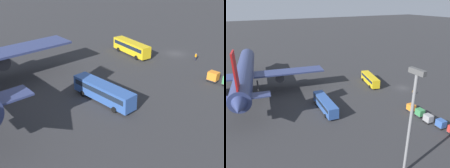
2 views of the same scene
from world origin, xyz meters
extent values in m
plane|color=#2D2D30|center=(0.00, 0.00, 0.00)|extent=(600.00, 600.00, 0.00)
cylinder|color=navy|center=(21.46, 46.58, 6.74)|extent=(47.78, 12.42, 5.18)
cone|color=navy|center=(46.24, 42.73, 6.74)|extent=(6.39, 5.74, 4.93)
cone|color=navy|center=(-3.57, 50.47, 6.74)|extent=(7.38, 5.65, 4.67)
cube|color=navy|center=(17.04, 33.57, 6.09)|extent=(9.47, 22.56, 0.44)
cube|color=red|center=(0.32, 49.86, 13.48)|extent=(4.75, 1.09, 8.30)
cube|color=navy|center=(-0.15, 49.94, 7.26)|extent=(5.36, 13.83, 0.28)
cylinder|color=#38383D|center=(18.95, 36.60, 4.45)|extent=(6.08, 3.69, 2.85)
cylinder|color=#38383D|center=(37.91, 44.02, 2.07)|extent=(0.50, 0.50, 4.15)
cylinder|color=black|center=(37.91, 44.02, 0.45)|extent=(0.97, 0.63, 0.90)
cylinder|color=#38383D|center=(19.63, 50.27, 2.07)|extent=(0.50, 0.50, 4.15)
cylinder|color=black|center=(19.63, 50.27, 0.45)|extent=(0.97, 0.63, 0.90)
cylinder|color=#38383D|center=(18.60, 43.61, 2.07)|extent=(0.50, 0.50, 4.15)
cylinder|color=black|center=(18.60, 43.61, 0.45)|extent=(0.97, 0.63, 0.90)
cube|color=gold|center=(8.22, 7.48, 1.84)|extent=(11.84, 5.59, 2.78)
cube|color=#192333|center=(8.22, 7.48, 2.32)|extent=(10.96, 5.39, 0.89)
cylinder|color=black|center=(12.04, 7.86, 0.50)|extent=(1.04, 0.55, 1.00)
cylinder|color=black|center=(11.31, 5.21, 0.50)|extent=(1.04, 0.55, 1.00)
cylinder|color=black|center=(5.13, 9.76, 0.50)|extent=(1.04, 0.55, 1.00)
cylinder|color=black|center=(4.40, 7.10, 0.50)|extent=(1.04, 0.55, 1.00)
cube|color=#2D5199|center=(-2.14, 29.68, 1.84)|extent=(13.01, 3.86, 2.78)
cube|color=#192333|center=(-2.14, 29.68, 2.32)|extent=(11.99, 3.81, 0.89)
cylinder|color=black|center=(1.94, 30.74, 0.50)|extent=(1.02, 0.39, 1.00)
cylinder|color=black|center=(1.69, 27.91, 0.50)|extent=(1.02, 0.39, 1.00)
cylinder|color=black|center=(-5.97, 31.46, 0.50)|extent=(1.02, 0.39, 1.00)
cylinder|color=black|center=(-6.23, 28.62, 0.50)|extent=(1.02, 0.39, 1.00)
cylinder|color=#1E1E2D|center=(-5.90, 1.15, 0.42)|extent=(0.32, 0.32, 0.85)
cylinder|color=orange|center=(-5.90, 1.15, 1.18)|extent=(0.38, 0.38, 0.65)
sphere|color=tan|center=(-5.90, 1.15, 1.62)|extent=(0.24, 0.24, 0.24)
cylinder|color=black|center=(-25.02, 10.16, 0.18)|extent=(0.37, 0.15, 0.36)
cube|color=#38383D|center=(-22.78, 9.78, 0.41)|extent=(2.12, 1.84, 0.10)
cube|color=#33569E|center=(-22.78, 9.78, 1.26)|extent=(2.02, 1.75, 1.60)
cylinder|color=black|center=(-21.97, 10.35, 0.18)|extent=(0.37, 0.15, 0.36)
cylinder|color=black|center=(-22.07, 9.08, 0.18)|extent=(0.37, 0.15, 0.36)
cylinder|color=black|center=(-23.48, 10.47, 0.18)|extent=(0.37, 0.15, 0.36)
cylinder|color=black|center=(-23.58, 9.20, 0.18)|extent=(0.37, 0.15, 0.36)
cube|color=#38383D|center=(-19.72, 10.41, 0.41)|extent=(2.12, 1.84, 0.10)
cube|color=gray|center=(-19.72, 10.41, 1.26)|extent=(2.02, 1.75, 1.60)
cylinder|color=black|center=(-18.91, 10.99, 0.18)|extent=(0.37, 0.15, 0.36)
cylinder|color=black|center=(-19.01, 9.71, 0.18)|extent=(0.37, 0.15, 0.36)
cylinder|color=black|center=(-20.42, 11.11, 0.18)|extent=(0.37, 0.15, 0.36)
cylinder|color=black|center=(-20.53, 9.84, 0.18)|extent=(0.37, 0.15, 0.36)
cube|color=#38383D|center=(-16.66, 9.92, 0.41)|extent=(2.12, 1.84, 0.10)
cube|color=#38844C|center=(-16.66, 9.92, 1.26)|extent=(2.02, 1.75, 1.60)
cylinder|color=black|center=(-15.85, 10.50, 0.18)|extent=(0.37, 0.15, 0.36)
cylinder|color=black|center=(-15.96, 9.23, 0.18)|extent=(0.37, 0.15, 0.36)
cylinder|color=black|center=(-17.37, 10.62, 0.18)|extent=(0.37, 0.15, 0.36)
cylinder|color=black|center=(-17.47, 9.35, 0.18)|extent=(0.37, 0.15, 0.36)
cube|color=#38383D|center=(-13.60, 9.86, 0.41)|extent=(2.12, 1.84, 0.10)
cube|color=orange|center=(-13.60, 9.86, 1.26)|extent=(2.02, 1.75, 1.60)
cylinder|color=black|center=(-12.80, 10.43, 0.18)|extent=(0.37, 0.15, 0.36)
cylinder|color=black|center=(-12.90, 9.16, 0.18)|extent=(0.37, 0.15, 0.36)
cylinder|color=black|center=(-14.31, 10.56, 0.18)|extent=(0.37, 0.15, 0.36)
cylinder|color=black|center=(-14.41, 9.28, 0.18)|extent=(0.37, 0.15, 0.36)
cylinder|color=slate|center=(-29.32, 27.36, 8.93)|extent=(0.50, 0.50, 17.87)
cube|color=#4C4C4C|center=(-29.32, 27.36, 18.27)|extent=(2.80, 0.70, 0.80)
camera|label=1|loc=(-30.58, 61.36, 24.08)|focal=45.00mm
camera|label=2|loc=(-50.23, 51.33, 27.85)|focal=35.00mm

